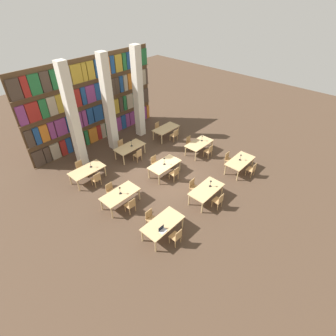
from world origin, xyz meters
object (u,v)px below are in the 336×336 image
object	(u,v)px
pillar_right	(138,94)
desk_lamp_2	(120,189)
desk_lamp_1	(241,156)
reading_table_4	(165,165)
reading_table_5	(199,144)
chair_14	(138,155)
reading_table_3	(120,195)
chair_3	(194,187)
laptop	(163,230)
reading_table_7	(130,148)
chair_2	(218,200)
reading_table_8	(166,129)
chair_9	(155,162)
desk_lamp_3	(164,160)
chair_12	(96,179)
reading_table_2	(240,162)
chair_13	(81,168)
chair_0	(176,236)
chair_10	(209,151)
chair_7	(111,191)
pillar_left	(73,117)
chair_1	(151,218)
chair_11	(190,142)
chair_5	(228,159)
desk_lamp_0	(211,182)
chair_4	(252,169)
desk_lamp_4	(202,137)
desk_lamp_6	(131,142)
chair_8	(175,173)
pillar_center	(108,104)
reading_table_1	(206,190)
reading_table_0	(163,224)
chair_6	(131,205)
desk_lamp_5	(90,163)
chair_17	(158,128)
reading_table_6	(87,171)
chair_15	(122,146)
chair_16	(174,135)

from	to	relation	value
pillar_right	desk_lamp_2	world-z (taller)	pillar_right
desk_lamp_1	reading_table_4	world-z (taller)	desk_lamp_1
pillar_right	desk_lamp_1	bearing A→B (deg)	-83.29
reading_table_5	chair_14	world-z (taller)	chair_14
reading_table_3	chair_3	bearing A→B (deg)	-34.96
laptop	reading_table_5	distance (m)	7.41
reading_table_4	reading_table_7	size ratio (longest dim) A/B	1.00
chair_2	reading_table_8	bearing A→B (deg)	62.76
chair_9	reading_table_7	xyz separation A→B (m)	(-0.10, 2.10, 0.19)
reading_table_3	desk_lamp_3	world-z (taller)	desk_lamp_3
reading_table_3	chair_12	distance (m)	2.11
reading_table_2	reading_table_7	distance (m)	6.70
chair_2	laptop	bearing A→B (deg)	170.34
reading_table_5	chair_13	distance (m)	7.33
chair_0	chair_10	bearing A→B (deg)	24.07
chair_0	chair_7	xyz separation A→B (m)	(-0.06, 4.36, 0.00)
pillar_left	chair_1	bearing A→B (deg)	-96.19
pillar_right	chair_11	xyz separation A→B (m)	(0.82, -3.83, -2.54)
chair_5	chair_3	bearing A→B (deg)	0.48
desk_lamp_3	chair_14	world-z (taller)	desk_lamp_3
chair_1	desk_lamp_1	bearing A→B (deg)	173.00
desk_lamp_0	chair_4	size ratio (longest dim) A/B	0.46
desk_lamp_4	chair_13	world-z (taller)	desk_lamp_4
chair_3	desk_lamp_6	bearing A→B (deg)	-92.48
chair_8	chair_0	bearing A→B (deg)	-137.89
desk_lamp_3	desk_lamp_4	bearing A→B (deg)	-0.07
pillar_right	chair_14	size ratio (longest dim) A/B	6.96
chair_7	pillar_center	bearing A→B (deg)	-129.74
chair_12	desk_lamp_0	bearing A→B (deg)	-56.29
reading_table_1	desk_lamp_6	size ratio (longest dim) A/B	4.10
pillar_left	chair_10	distance (m)	8.19
desk_lamp_0	reading_table_8	bearing A→B (deg)	62.34
reading_table_0	desk_lamp_1	size ratio (longest dim) A/B	4.78
pillar_center	chair_14	xyz separation A→B (m)	(-0.04, -2.44, -2.54)
reading_table_2	desk_lamp_1	distance (m)	0.34
reading_table_2	chair_6	xyz separation A→B (m)	(-6.47, 2.12, -0.19)
reading_table_0	chair_10	world-z (taller)	chair_10
desk_lamp_2	reading_table_2	bearing A→B (deg)	-24.06
chair_5	reading_table_5	size ratio (longest dim) A/B	0.46
desk_lamp_3	pillar_right	bearing A→B (deg)	62.48
pillar_center	desk_lamp_5	world-z (taller)	pillar_center
desk_lamp_1	chair_17	size ratio (longest dim) A/B	0.46
chair_0	reading_table_6	distance (m)	6.46
desk_lamp_6	chair_17	distance (m)	3.35
reading_table_3	desk_lamp_6	world-z (taller)	desk_lamp_6
reading_table_3	reading_table_4	world-z (taller)	same
chair_0	desk_lamp_2	bearing A→B (deg)	90.57
chair_15	chair_16	distance (m)	3.68
chair_5	chair_11	size ratio (longest dim) A/B	1.00
reading_table_0	chair_2	distance (m)	3.16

